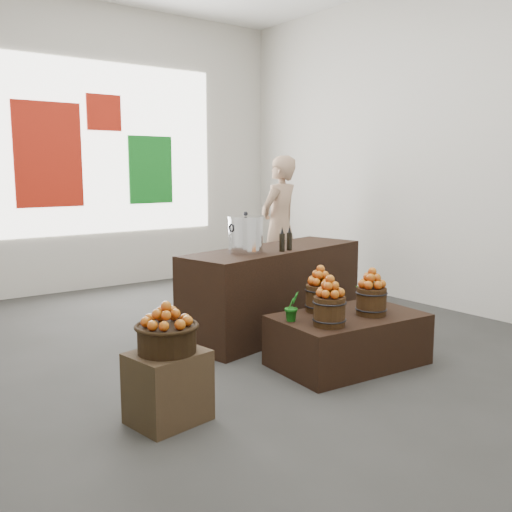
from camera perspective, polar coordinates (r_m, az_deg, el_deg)
ground at (r=5.60m, az=-2.42°, el=-9.10°), size 7.00×7.00×0.00m
back_wall at (r=8.47m, az=-16.20°, el=10.30°), size 6.00×0.04×4.00m
back_opening at (r=8.56m, az=-14.24°, el=10.36°), size 3.20×0.02×2.40m
deco_red_left at (r=8.24m, az=-20.05°, el=9.48°), size 0.90×0.04×1.40m
deco_green_right at (r=8.79m, az=-10.49°, el=8.47°), size 0.70×0.04×1.00m
deco_red_upper at (r=8.54m, az=-14.98°, el=13.70°), size 0.50×0.04×0.50m
crate at (r=4.01m, az=-8.79°, el=-12.80°), size 0.55×0.47×0.49m
wicker_basket at (r=3.90m, az=-8.90°, el=-8.21°), size 0.39×0.39×0.18m
apples_in_basket at (r=3.86m, az=-8.96°, el=-5.77°), size 0.31×0.31×0.16m
display_table at (r=5.13m, az=9.19°, el=-8.25°), size 1.35×0.89×0.45m
apple_bucket_front_left at (r=4.68m, az=7.35°, el=-5.51°), size 0.26×0.26×0.24m
apples_in_bucket_front_left at (r=4.63m, az=7.39°, el=-3.03°), size 0.19×0.19×0.17m
apple_bucket_front_right at (r=5.09m, az=11.46°, el=-4.46°), size 0.26×0.26×0.24m
apples_in_bucket_front_right at (r=5.04m, az=11.53°, el=-2.17°), size 0.19×0.19×0.17m
apple_bucket_rear at (r=5.14m, az=6.43°, el=-4.20°), size 0.26×0.26×0.24m
apples_in_bucket_rear at (r=5.10m, az=6.47°, el=-1.94°), size 0.19×0.19×0.17m
herb_garnish_right at (r=5.44m, az=11.12°, el=-3.47°), size 0.28×0.25×0.26m
herb_garnish_left at (r=4.79m, az=3.64°, el=-5.04°), size 0.16×0.14×0.25m
counter at (r=6.03m, az=1.84°, el=-3.40°), size 2.29×1.14×0.90m
stock_pot_left at (r=5.60m, az=-1.04°, el=2.06°), size 0.34×0.34×0.34m
oil_cruets at (r=5.80m, az=3.54°, el=1.84°), size 0.17×0.09×0.25m
shopper at (r=7.87m, az=2.36°, el=3.10°), size 0.79×0.64×1.89m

